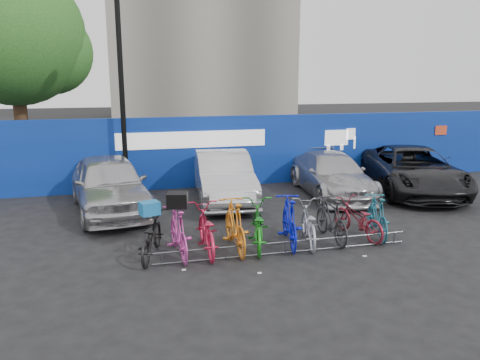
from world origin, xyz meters
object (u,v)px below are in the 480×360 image
object	(u,v)px
lamppost	(122,91)
bike_rack	(285,247)
tree	(20,39)
bike_9	(377,216)
bike_5	(289,221)
car_1	(223,177)
bike_2	(206,230)
bike_3	(235,225)
bike_6	(308,223)
bike_7	(331,219)
bike_4	(257,225)
bike_0	(151,236)
bike_1	(178,232)
bike_8	(358,219)
car_3	(413,170)
car_0	(109,184)
car_2	(332,174)

from	to	relation	value
lamppost	bike_rack	xyz separation A→B (m)	(3.20, -6.00, -3.11)
tree	bike_9	world-z (taller)	tree
tree	bike_5	size ratio (longest dim) A/B	4.20
lamppost	car_1	bearing A→B (deg)	-25.64
bike_2	bike_3	xyz separation A→B (m)	(0.63, -0.05, 0.06)
bike_6	bike_7	xyz separation A→B (m)	(0.58, 0.04, 0.04)
bike_3	bike_9	distance (m)	3.46
car_1	bike_7	bearing A→B (deg)	-62.52
bike_rack	bike_6	world-z (taller)	bike_6
bike_5	bike_7	distance (m)	1.03
bike_4	bike_6	size ratio (longest dim) A/B	1.07
bike_0	bike_6	world-z (taller)	bike_6
bike_1	bike_8	world-z (taller)	bike_1
lamppost	car_3	world-z (taller)	lamppost
bike_3	bike_8	xyz separation A→B (m)	(2.98, 0.13, -0.12)
car_1	bike_9	distance (m)	4.96
car_3	bike_1	bearing A→B (deg)	-139.56
bike_3	bike_7	world-z (taller)	bike_3
lamppost	bike_7	xyz separation A→B (m)	(4.51, -5.43, -2.76)
bike_4	bike_6	xyz separation A→B (m)	(1.17, -0.06, -0.04)
tree	bike_1	bearing A→B (deg)	-65.79
car_3	bike_8	world-z (taller)	car_3
bike_5	bike_1	bearing A→B (deg)	12.33
bike_3	bike_7	distance (m)	2.28
lamppost	bike_2	xyz separation A→B (m)	(1.59, -5.44, -2.77)
car_1	bike_5	bearing A→B (deg)	-75.96
lamppost	bike_5	size ratio (longest dim) A/B	3.29
car_1	bike_7	size ratio (longest dim) A/B	2.63
bike_2	bike_8	size ratio (longest dim) A/B	1.12
bike_5	car_0	bearing A→B (deg)	-32.33
bike_7	bike_8	distance (m)	0.71
bike_1	bike_3	world-z (taller)	bike_3
bike_1	bike_9	world-z (taller)	bike_1
bike_1	car_0	bearing A→B (deg)	-72.99
lamppost	bike_2	distance (m)	6.31
car_2	bike_2	xyz separation A→B (m)	(-4.76, -3.99, -0.15)
car_0	bike_9	bearing A→B (deg)	-39.86
tree	car_0	size ratio (longest dim) A/B	1.69
bike_3	bike_1	bearing A→B (deg)	2.04
car_2	bike_3	size ratio (longest dim) A/B	2.39
car_1	bike_2	size ratio (longest dim) A/B	2.33
car_2	bike_8	xyz separation A→B (m)	(-1.14, -3.91, -0.20)
bike_1	bike_9	distance (m)	4.69
bike_2	tree	bearing A→B (deg)	-61.66
car_2	bike_7	size ratio (longest dim) A/B	2.66
bike_rack	bike_5	distance (m)	0.72
bike_rack	bike_3	xyz separation A→B (m)	(-0.98, 0.51, 0.40)
car_2	bike_9	bearing A→B (deg)	-94.82
car_0	bike_2	xyz separation A→B (m)	(2.06, -3.71, -0.28)
car_0	bike_0	bearing A→B (deg)	-85.37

